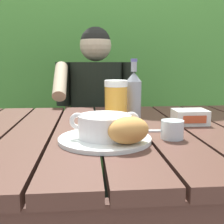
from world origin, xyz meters
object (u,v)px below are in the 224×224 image
object	(u,v)px
bread_roll	(129,130)
beer_bottle	(134,96)
soup_bowl	(105,125)
table_knife	(142,131)
chair_near_diner	(96,142)
water_glass_small	(172,130)
serving_plate	(105,139)
beer_glass	(116,103)
butter_tub	(190,117)
person_eating	(96,111)

from	to	relation	value
bread_roll	beer_bottle	world-z (taller)	beer_bottle
soup_bowl	table_knife	xyz separation A→B (m)	(0.13, 0.10, -0.04)
chair_near_diner	bread_roll	distance (m)	1.21
soup_bowl	beer_bottle	world-z (taller)	beer_bottle
chair_near_diner	water_glass_small	size ratio (longest dim) A/B	13.20
chair_near_diner	beer_bottle	bearing A→B (deg)	-81.30
serving_plate	soup_bowl	world-z (taller)	soup_bowl
beer_glass	beer_bottle	bearing A→B (deg)	34.84
water_glass_small	bread_roll	bearing A→B (deg)	-151.63
beer_glass	water_glass_small	xyz separation A→B (m)	(0.15, -0.20, -0.06)
beer_glass	beer_bottle	size ratio (longest dim) A/B	0.68
serving_plate	butter_tub	bearing A→B (deg)	31.32
chair_near_diner	serving_plate	size ratio (longest dim) A/B	3.32
person_eating	serving_plate	size ratio (longest dim) A/B	4.39
person_eating	beer_glass	world-z (taller)	person_eating
person_eating	beer_glass	bearing A→B (deg)	-85.40
beer_glass	table_knife	distance (m)	0.15
chair_near_diner	serving_plate	distance (m)	1.13
table_knife	serving_plate	bearing A→B (deg)	-142.36
person_eating	water_glass_small	distance (m)	0.91
chair_near_diner	butter_tub	bearing A→B (deg)	-69.06
person_eating	water_glass_small	size ratio (longest dim) A/B	17.45
beer_glass	butter_tub	bearing A→B (deg)	-0.71
chair_near_diner	person_eating	xyz separation A→B (m)	(-0.00, -0.20, 0.26)
soup_bowl	chair_near_diner	bearing A→B (deg)	89.84
chair_near_diner	water_glass_small	world-z (taller)	chair_near_diner
water_glass_small	person_eating	bearing A→B (deg)	103.37
table_knife	person_eating	bearing A→B (deg)	99.53
beer_bottle	butter_tub	size ratio (longest dim) A/B	1.98
soup_bowl	beer_glass	size ratio (longest dim) A/B	1.24
beer_glass	table_knife	world-z (taller)	beer_glass
person_eating	water_glass_small	bearing A→B (deg)	-76.63
person_eating	beer_bottle	size ratio (longest dim) A/B	4.95
soup_bowl	beer_glass	world-z (taller)	beer_glass
bread_roll	table_knife	bearing A→B (deg)	67.99
bread_roll	soup_bowl	bearing A→B (deg)	130.60
person_eating	bread_roll	bearing A→B (deg)	-86.33
water_glass_small	serving_plate	bearing A→B (deg)	-177.92
beer_bottle	butter_tub	world-z (taller)	beer_bottle
person_eating	table_knife	distance (m)	0.80
bread_roll	beer_glass	xyz separation A→B (m)	(-0.01, 0.28, 0.03)
person_eating	beer_glass	distance (m)	0.69
bread_roll	chair_near_diner	bearing A→B (deg)	92.90
beer_glass	butter_tub	size ratio (longest dim) A/B	1.35
beer_glass	table_knife	size ratio (longest dim) A/B	1.17
bread_roll	serving_plate	bearing A→B (deg)	130.60
chair_near_diner	bread_roll	world-z (taller)	chair_near_diner
soup_bowl	table_knife	distance (m)	0.17
chair_near_diner	beer_bottle	xyz separation A→B (m)	(0.13, -0.82, 0.42)
serving_plate	table_knife	world-z (taller)	serving_plate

